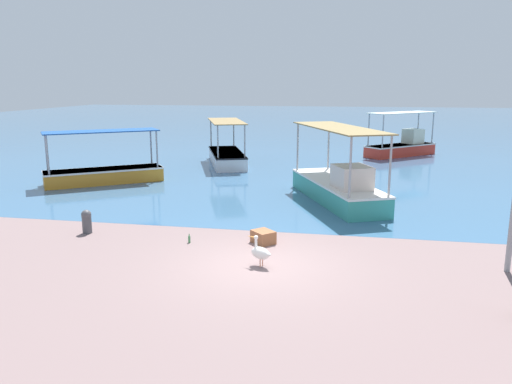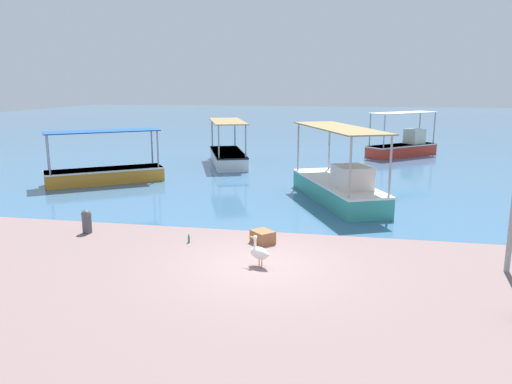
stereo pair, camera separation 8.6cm
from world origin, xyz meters
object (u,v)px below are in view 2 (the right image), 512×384
(fishing_boat_center, at_px, (228,155))
(pelican, at_px, (259,252))
(mooring_bollard, at_px, (87,221))
(fishing_boat_far_right, at_px, (403,146))
(fishing_boat_outer, at_px, (105,172))
(fishing_boat_near_left, at_px, (339,186))
(glass_bottle, at_px, (189,239))
(cargo_crate, at_px, (263,237))

(fishing_boat_center, distance_m, pelican, 16.69)
(fishing_boat_center, relative_size, mooring_bollard, 7.71)
(fishing_boat_far_right, xyz_separation_m, fishing_boat_center, (-10.40, -5.78, -0.10))
(fishing_boat_outer, distance_m, fishing_boat_near_left, 11.16)
(fishing_boat_near_left, bearing_deg, glass_bottle, -124.54)
(fishing_boat_outer, xyz_separation_m, cargo_crate, (8.97, -7.62, -0.33))
(fishing_boat_center, bearing_deg, mooring_bollard, -94.24)
(cargo_crate, bearing_deg, fishing_boat_near_left, 70.47)
(glass_bottle, bearing_deg, mooring_bollard, 174.34)
(fishing_boat_far_right, distance_m, pelican, 22.46)
(pelican, xyz_separation_m, cargo_crate, (-0.25, 1.89, -0.19))
(fishing_boat_center, xyz_separation_m, pelican, (4.85, -15.98, -0.16))
(fishing_boat_far_right, xyz_separation_m, pelican, (-5.56, -21.76, -0.27))
(fishing_boat_outer, distance_m, fishing_boat_center, 7.81)
(mooring_bollard, bearing_deg, pelican, -17.64)
(fishing_boat_center, bearing_deg, cargo_crate, -71.94)
(fishing_boat_far_right, xyz_separation_m, fishing_boat_outer, (-14.77, -12.25, -0.13))
(fishing_boat_center, bearing_deg, pelican, -73.13)
(cargo_crate, bearing_deg, pelican, -82.40)
(fishing_boat_outer, relative_size, mooring_bollard, 6.95)
(fishing_boat_far_right, distance_m, fishing_boat_center, 11.90)
(fishing_boat_outer, bearing_deg, fishing_boat_far_right, 39.66)
(fishing_boat_far_right, bearing_deg, cargo_crate, -106.30)
(fishing_boat_center, bearing_deg, fishing_boat_far_right, 29.07)
(pelican, xyz_separation_m, glass_bottle, (-2.42, 1.53, -0.27))
(pelican, bearing_deg, mooring_bollard, 162.36)
(fishing_boat_far_right, distance_m, fishing_boat_outer, 19.19)
(fishing_boat_center, relative_size, fishing_boat_near_left, 0.89)
(fishing_boat_near_left, xyz_separation_m, mooring_bollard, (-7.67, -5.76, -0.26))
(pelican, bearing_deg, glass_bottle, 147.69)
(mooring_bollard, bearing_deg, fishing_boat_center, 85.76)
(fishing_boat_near_left, xyz_separation_m, glass_bottle, (-4.20, -6.10, -0.56))
(glass_bottle, bearing_deg, fishing_boat_near_left, 55.46)
(fishing_boat_outer, bearing_deg, pelican, -45.89)
(cargo_crate, bearing_deg, fishing_boat_outer, 139.64)
(fishing_boat_near_left, distance_m, mooring_bollard, 9.60)
(fishing_boat_center, bearing_deg, fishing_boat_near_left, -51.53)
(pelican, relative_size, cargo_crate, 1.26)
(fishing_boat_far_right, bearing_deg, fishing_boat_center, -150.93)
(mooring_bollard, height_order, glass_bottle, mooring_bollard)
(fishing_boat_outer, bearing_deg, mooring_bollard, -66.46)
(pelican, relative_size, glass_bottle, 2.96)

